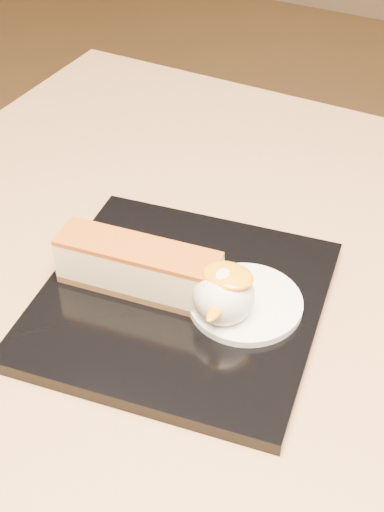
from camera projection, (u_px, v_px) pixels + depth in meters
The scene contains 7 objects.
table at pixel (230, 465), 0.64m from camera, with size 0.80×0.80×0.72m.
dessert_plate at pixel (180, 303), 0.57m from camera, with size 0.22×0.22×0.01m, color black.
cheesecake at pixel (138, 267), 0.56m from camera, with size 0.13×0.05×0.04m.
cream_smear at pixel (245, 303), 0.56m from camera, with size 0.09×0.09×0.01m, color white.
ice_cream_scoop at pixel (224, 295), 0.54m from camera, with size 0.05×0.05×0.05m, color white.
mango_sauce at pixel (228, 276), 0.52m from camera, with size 0.04×0.03×0.01m, color orange.
mint_sprig at pixel (225, 270), 0.58m from camera, with size 0.03×0.02×0.00m.
Camera 1 is at (0.14, -0.34, 1.12)m, focal length 50.00 mm.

